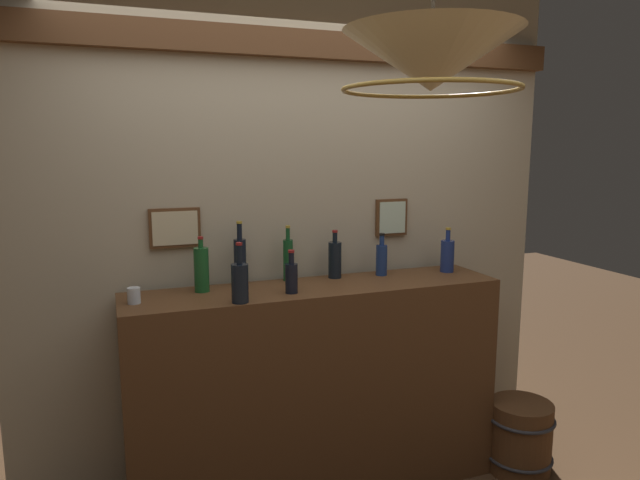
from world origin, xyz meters
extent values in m
cube|color=#BCAD8E|center=(0.00, 1.10, 1.38)|extent=(3.07, 0.08, 2.77)
cube|color=brown|center=(0.00, 1.04, 2.38)|extent=(3.07, 0.10, 0.14)
cube|color=brown|center=(-0.68, 1.05, 1.44)|extent=(0.26, 0.03, 0.20)
cube|color=beige|center=(-0.68, 1.03, 1.44)|extent=(0.23, 0.01, 0.17)
cube|color=brown|center=(0.55, 1.05, 1.44)|extent=(0.19, 0.03, 0.21)
cube|color=beige|center=(0.55, 1.03, 1.44)|extent=(0.16, 0.01, 0.18)
cube|color=brown|center=(0.00, 0.80, 0.57)|extent=(1.96, 0.44, 1.14)
cylinder|color=#1B5726|center=(-0.57, 0.90, 1.25)|extent=(0.07, 0.07, 0.22)
cylinder|color=#1B5726|center=(-0.57, 0.90, 1.38)|extent=(0.02, 0.02, 0.04)
cylinder|color=maroon|center=(-0.57, 0.90, 1.41)|extent=(0.03, 0.03, 0.01)
cylinder|color=black|center=(-0.16, 0.72, 1.21)|extent=(0.06, 0.06, 0.15)
cylinder|color=black|center=(-0.16, 0.72, 1.31)|extent=(0.03, 0.03, 0.06)
cylinder|color=maroon|center=(-0.16, 0.72, 1.35)|extent=(0.03, 0.03, 0.01)
cylinder|color=#174D25|center=(-0.10, 0.97, 1.25)|extent=(0.05, 0.05, 0.22)
cylinder|color=#174D25|center=(-0.10, 0.97, 1.39)|extent=(0.02, 0.02, 0.06)
cylinder|color=#B7932D|center=(-0.10, 0.97, 1.43)|extent=(0.03, 0.03, 0.01)
cylinder|color=black|center=(0.16, 0.95, 1.24)|extent=(0.07, 0.07, 0.20)
cylinder|color=black|center=(0.16, 0.95, 1.36)|extent=(0.03, 0.03, 0.05)
cylinder|color=maroon|center=(0.16, 0.95, 1.40)|extent=(0.03, 0.03, 0.01)
cylinder|color=navy|center=(0.43, 0.91, 1.22)|extent=(0.06, 0.06, 0.17)
cylinder|color=navy|center=(0.43, 0.91, 1.34)|extent=(0.03, 0.03, 0.06)
cylinder|color=black|center=(0.43, 0.91, 1.37)|extent=(0.03, 0.03, 0.01)
cylinder|color=navy|center=(0.82, 0.86, 1.23)|extent=(0.08, 0.08, 0.18)
cylinder|color=navy|center=(0.82, 0.86, 1.35)|extent=(0.03, 0.03, 0.06)
cylinder|color=#B7932D|center=(0.82, 0.86, 1.39)|extent=(0.03, 0.03, 0.01)
cylinder|color=black|center=(-0.36, 0.97, 1.26)|extent=(0.06, 0.06, 0.24)
cylinder|color=black|center=(-0.36, 0.97, 1.42)|extent=(0.03, 0.03, 0.08)
cylinder|color=#B7932D|center=(-0.36, 0.97, 1.47)|extent=(0.03, 0.03, 0.01)
cylinder|color=black|center=(-0.44, 0.64, 1.23)|extent=(0.08, 0.08, 0.18)
cylinder|color=black|center=(-0.44, 0.64, 1.36)|extent=(0.03, 0.03, 0.09)
cylinder|color=maroon|center=(-0.44, 0.64, 1.41)|extent=(0.03, 0.03, 0.01)
cylinder|color=silver|center=(-0.90, 0.79, 1.18)|extent=(0.06, 0.06, 0.07)
cone|color=beige|center=(0.10, -0.10, 2.15)|extent=(0.63, 0.63, 0.21)
torus|color=#AD8433|center=(0.10, -0.10, 2.05)|extent=(0.63, 0.63, 0.02)
cylinder|color=brown|center=(1.15, 0.56, 0.21)|extent=(0.35, 0.35, 0.41)
torus|color=#333338|center=(1.15, 0.56, 0.32)|extent=(0.38, 0.38, 0.02)
torus|color=#333338|center=(1.15, 0.56, 0.09)|extent=(0.38, 0.38, 0.02)
camera|label=1|loc=(-0.99, -1.90, 1.86)|focal=32.10mm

